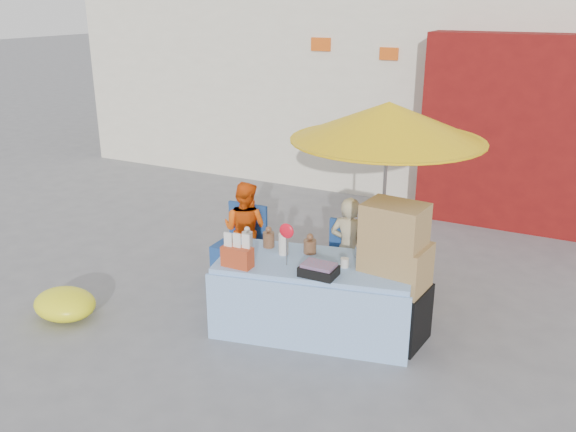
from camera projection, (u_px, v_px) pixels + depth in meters
The scene contains 9 objects.
ground at pixel (240, 328), 5.91m from camera, with size 80.00×80.00×0.00m, color slate.
market_table at pixel (314, 295), 5.77m from camera, with size 1.99×1.23×1.12m.
chair_left at pixel (240, 259), 6.84m from camera, with size 0.49×0.48×0.85m.
chair_right at pixel (343, 281), 6.31m from camera, with size 0.49×0.48×0.85m.
vendor_orange at pixel (245, 230), 6.85m from camera, with size 0.55×0.43×1.12m, color #F0540C.
vendor_beige at pixel (349, 249), 6.32m from camera, with size 0.41×0.27×1.13m, color #C0B288.
umbrella at pixel (388, 122), 5.87m from camera, with size 1.90×1.90×2.09m.
box_stack at pixel (394, 279), 5.52m from camera, with size 0.65×0.55×1.34m.
tarp_bundle at pixel (65, 304), 6.06m from camera, with size 0.66×0.53×0.30m, color #FFFB1A.
Camera 1 is at (2.78, -4.41, 3.01)m, focal length 38.00 mm.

